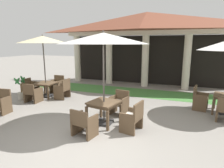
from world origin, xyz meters
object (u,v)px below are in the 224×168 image
at_px(patio_chair_mid_right_north, 1,102).
at_px(patio_chair_near_foreground_south, 33,93).
at_px(patio_chair_near_foreground_west, 31,87).
at_px(patio_chair_far_back_north, 119,103).
at_px(patio_table_far_back, 104,105).
at_px(patio_chair_mid_left_west, 200,99).
at_px(potted_palm_left_edge, 21,92).
at_px(patio_chair_near_foreground_north, 57,84).
at_px(patio_chair_far_back_east, 133,118).
at_px(patio_umbrella_near_foreground, 43,40).
at_px(patio_chair_near_foreground_east, 63,90).
at_px(patio_table_near_foreground, 46,85).
at_px(patio_umbrella_far_back, 103,39).
at_px(patio_chair_far_back_south, 84,123).

bearing_deg(patio_chair_mid_right_north, patio_chair_near_foreground_south, -99.58).
bearing_deg(patio_chair_near_foreground_west, patio_chair_far_back_north, 77.36).
xyz_separation_m(patio_chair_mid_right_north, patio_table_far_back, (3.95, 0.48, 0.22)).
distance_m(patio_chair_mid_left_west, potted_palm_left_edge, 7.75).
distance_m(patio_chair_near_foreground_north, patio_chair_mid_right_north, 3.35).
bearing_deg(patio_chair_far_back_east, patio_chair_far_back_north, 45.21).
distance_m(patio_umbrella_near_foreground, patio_chair_mid_right_north, 3.32).
relative_size(patio_table_far_back, patio_chair_far_back_east, 1.12).
bearing_deg(patio_table_far_back, patio_chair_near_foreground_east, 146.08).
bearing_deg(patio_chair_near_foreground_north, patio_chair_far_back_east, 145.84).
relative_size(patio_chair_near_foreground_west, patio_table_far_back, 0.83).
height_order(patio_chair_mid_right_north, patio_table_far_back, patio_chair_mid_right_north).
height_order(patio_table_near_foreground, patio_chair_near_foreground_east, patio_chair_near_foreground_east).
height_order(patio_umbrella_far_back, patio_chair_far_back_south, patio_umbrella_far_back).
bearing_deg(patio_chair_near_foreground_south, patio_chair_near_foreground_east, 44.80).
bearing_deg(patio_chair_far_back_east, patio_chair_near_foreground_east, 72.01).
relative_size(patio_chair_near_foreground_east, patio_umbrella_far_back, 0.32).
relative_size(patio_chair_near_foreground_west, patio_chair_mid_left_west, 0.92).
relative_size(patio_chair_mid_left_west, patio_chair_far_back_south, 1.15).
xyz_separation_m(patio_umbrella_near_foreground, patio_chair_near_foreground_south, (0.04, -0.93, -2.28)).
bearing_deg(patio_chair_far_back_south, patio_chair_mid_left_west, 59.66).
height_order(patio_chair_near_foreground_north, potted_palm_left_edge, potted_palm_left_edge).
relative_size(patio_table_near_foreground, patio_chair_near_foreground_north, 1.04).
xyz_separation_m(patio_chair_mid_right_north, patio_umbrella_far_back, (3.95, 0.48, 2.26)).
xyz_separation_m(patio_umbrella_near_foreground, patio_chair_far_back_north, (4.07, -0.96, -2.28)).
bearing_deg(potted_palm_left_edge, patio_chair_mid_right_north, -66.99).
bearing_deg(patio_table_far_back, patio_chair_far_back_east, -10.85).
xyz_separation_m(patio_chair_near_foreground_north, patio_chair_far_back_south, (3.73, -3.87, -0.03)).
xyz_separation_m(patio_chair_near_foreground_east, patio_chair_mid_right_north, (-1.00, -2.46, -0.02)).
bearing_deg(patio_table_far_back, patio_chair_near_foreground_south, 165.13).
xyz_separation_m(patio_umbrella_far_back, patio_chair_far_back_north, (0.19, 0.99, -2.26)).
xyz_separation_m(patio_chair_far_back_south, patio_chair_far_back_east, (1.19, 0.80, 0.02)).
height_order(patio_umbrella_near_foreground, potted_palm_left_edge, patio_umbrella_near_foreground).
bearing_deg(patio_chair_near_foreground_south, patio_table_near_foreground, 90.00).
relative_size(patio_chair_near_foreground_west, patio_chair_far_back_north, 0.97).
bearing_deg(potted_palm_left_edge, patio_chair_far_back_north, -2.15).
bearing_deg(patio_chair_mid_right_north, patio_chair_far_back_south, 166.66).
height_order(patio_chair_near_foreground_east, patio_chair_near_foreground_west, patio_chair_near_foreground_east).
relative_size(patio_chair_mid_left_west, patio_chair_far_back_north, 1.06).
xyz_separation_m(patio_chair_mid_left_west, patio_chair_mid_right_north, (-6.92, -3.09, 0.00)).
distance_m(patio_umbrella_near_foreground, patio_chair_mid_left_west, 7.24).
height_order(patio_chair_near_foreground_north, patio_chair_near_foreground_south, patio_chair_near_foreground_north).
height_order(patio_chair_near_foreground_north, patio_chair_far_back_east, patio_chair_far_back_east).
xyz_separation_m(patio_chair_near_foreground_north, patio_chair_mid_right_north, (-0.03, -3.35, -0.01)).
relative_size(patio_table_far_back, potted_palm_left_edge, 0.88).
bearing_deg(patio_table_near_foreground, patio_chair_near_foreground_south, -87.78).
relative_size(patio_chair_near_foreground_north, patio_chair_near_foreground_east, 0.95).
bearing_deg(patio_chair_mid_left_west, potted_palm_left_edge, -68.77).
height_order(patio_chair_near_foreground_north, patio_table_far_back, patio_chair_near_foreground_north).
bearing_deg(patio_chair_mid_right_north, patio_chair_near_foreground_east, -117.71).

